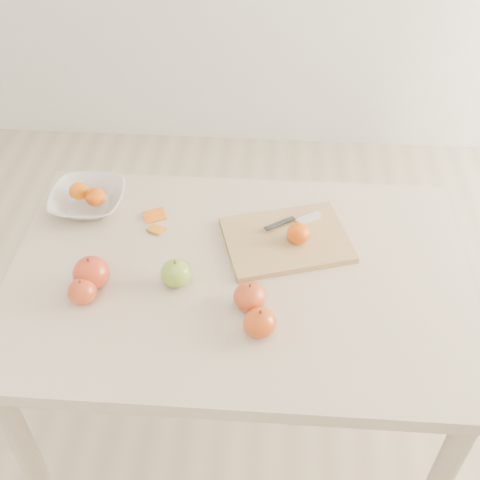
{
  "coord_description": "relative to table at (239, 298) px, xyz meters",
  "views": [
    {
      "loc": [
        0.08,
        -1.07,
        1.88
      ],
      "look_at": [
        0.0,
        0.05,
        0.82
      ],
      "focal_mm": 45.0,
      "sensor_mm": 36.0,
      "label": 1
    }
  ],
  "objects": [
    {
      "name": "ground",
      "position": [
        0.0,
        0.0,
        -0.65
      ],
      "size": [
        3.5,
        3.5,
        0.0
      ],
      "primitive_type": "plane",
      "color": "#C6B293",
      "rests_on": "ground"
    },
    {
      "name": "table",
      "position": [
        0.0,
        0.0,
        0.0
      ],
      "size": [
        1.2,
        0.8,
        0.75
      ],
      "color": "beige",
      "rests_on": "ground"
    },
    {
      "name": "cutting_board",
      "position": [
        0.12,
        0.12,
        0.11
      ],
      "size": [
        0.38,
        0.32,
        0.02
      ],
      "primitive_type": "cube",
      "rotation": [
        0.0,
        0.0,
        0.29
      ],
      "color": "tan",
      "rests_on": "table"
    },
    {
      "name": "board_tangerine",
      "position": [
        0.15,
        0.11,
        0.14
      ],
      "size": [
        0.06,
        0.06,
        0.05
      ],
      "primitive_type": "ellipsoid",
      "color": "#DA4B07",
      "rests_on": "cutting_board"
    },
    {
      "name": "fruit_bowl",
      "position": [
        -0.45,
        0.24,
        0.13
      ],
      "size": [
        0.21,
        0.21,
        0.05
      ],
      "primitive_type": "imported",
      "color": "silver",
      "rests_on": "table"
    },
    {
      "name": "bowl_tangerine_near",
      "position": [
        -0.48,
        0.25,
        0.15
      ],
      "size": [
        0.06,
        0.06,
        0.05
      ],
      "primitive_type": "ellipsoid",
      "color": "#D35407",
      "rests_on": "fruit_bowl"
    },
    {
      "name": "bowl_tangerine_far",
      "position": [
        -0.42,
        0.22,
        0.15
      ],
      "size": [
        0.06,
        0.06,
        0.05
      ],
      "primitive_type": "ellipsoid",
      "color": "#CB4D07",
      "rests_on": "fruit_bowl"
    },
    {
      "name": "orange_peel_a",
      "position": [
        -0.25,
        0.2,
        0.1
      ],
      "size": [
        0.07,
        0.07,
        0.01
      ],
      "primitive_type": "cube",
      "rotation": [
        0.21,
        0.0,
        0.46
      ],
      "color": "#DB600F",
      "rests_on": "table"
    },
    {
      "name": "orange_peel_b",
      "position": [
        -0.24,
        0.15,
        0.1
      ],
      "size": [
        0.06,
        0.05,
        0.01
      ],
      "primitive_type": "cube",
      "rotation": [
        -0.14,
        0.0,
        -0.42
      ],
      "color": "orange",
      "rests_on": "table"
    },
    {
      "name": "paring_knife",
      "position": [
        0.17,
        0.19,
        0.12
      ],
      "size": [
        0.16,
        0.09,
        0.01
      ],
      "color": "silver",
      "rests_on": "cutting_board"
    },
    {
      "name": "apple_green",
      "position": [
        -0.15,
        -0.05,
        0.13
      ],
      "size": [
        0.08,
        0.08,
        0.07
      ],
      "primitive_type": "ellipsoid",
      "color": "olive",
      "rests_on": "table"
    },
    {
      "name": "apple_red_c",
      "position": [
        0.03,
        -0.11,
        0.13
      ],
      "size": [
        0.08,
        0.08,
        0.07
      ],
      "primitive_type": "ellipsoid",
      "color": "maroon",
      "rests_on": "table"
    },
    {
      "name": "apple_red_b",
      "position": [
        -0.36,
        -0.07,
        0.14
      ],
      "size": [
        0.09,
        0.09,
        0.08
      ],
      "primitive_type": "ellipsoid",
      "color": "#A3040C",
      "rests_on": "table"
    },
    {
      "name": "apple_red_e",
      "position": [
        0.06,
        -0.19,
        0.13
      ],
      "size": [
        0.08,
        0.08,
        0.07
      ],
      "primitive_type": "ellipsoid",
      "color": "#9A1E0C",
      "rests_on": "table"
    },
    {
      "name": "apple_red_d",
      "position": [
        -0.38,
        -0.12,
        0.13
      ],
      "size": [
        0.07,
        0.07,
        0.06
      ],
      "primitive_type": "ellipsoid",
      "color": "maroon",
      "rests_on": "table"
    }
  ]
}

